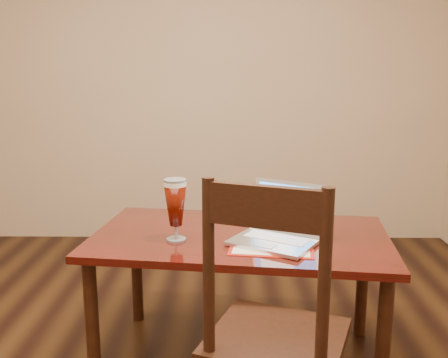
{
  "coord_description": "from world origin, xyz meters",
  "views": [
    {
      "loc": [
        0.4,
        -1.7,
        1.43
      ],
      "look_at": [
        0.37,
        0.59,
        0.94
      ],
      "focal_mm": 40.0,
      "sensor_mm": 36.0,
      "label": 1
    }
  ],
  "objects": [
    {
      "name": "dining_table",
      "position": [
        0.44,
        0.59,
        0.6
      ],
      "size": [
        1.5,
        0.97,
        0.96
      ],
      "rotation": [
        0.0,
        0.0,
        -0.13
      ],
      "color": "#4D0C0A",
      "rests_on": "ground"
    },
    {
      "name": "dining_chair",
      "position": [
        0.55,
        -0.1,
        0.52
      ],
      "size": [
        0.6,
        0.58,
        1.11
      ],
      "rotation": [
        0.0,
        0.0,
        -0.36
      ],
      "color": "black",
      "rests_on": "ground"
    }
  ]
}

